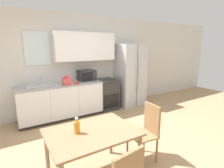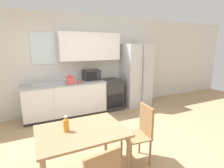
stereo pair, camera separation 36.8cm
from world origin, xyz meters
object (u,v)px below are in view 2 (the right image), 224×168
microwave (91,75)px  drink_bottle (66,125)px  coffee_mug (79,82)px  dining_chair_side (141,130)px  refrigerator (136,75)px  dining_table (81,136)px  oven_range (111,94)px

microwave → drink_bottle: bearing=-116.5°
coffee_mug → dining_chair_side: size_ratio=0.12×
refrigerator → drink_bottle: refrigerator is taller
refrigerator → dining_table: bearing=-136.0°
drink_bottle → microwave: bearing=63.5°
oven_range → coffee_mug: bearing=-166.0°
refrigerator → dining_chair_side: size_ratio=2.06×
refrigerator → microwave: (-1.41, 0.14, 0.09)m
oven_range → drink_bottle: 2.96m
refrigerator → coffee_mug: bearing=-173.4°
refrigerator → coffee_mug: refrigerator is taller
oven_range → dining_table: (-1.59, -2.39, 0.19)m
oven_range → refrigerator: (0.85, -0.04, 0.51)m
dining_table → drink_bottle: drink_bottle is taller
dining_chair_side → microwave: bearing=4.3°
refrigerator → drink_bottle: (-2.63, -2.30, -0.14)m
refrigerator → dining_chair_side: (-1.48, -2.41, -0.42)m
coffee_mug → dining_chair_side: coffee_mug is taller
dining_table → drink_bottle: bearing=164.4°
refrigerator → microwave: refrigerator is taller
microwave → dining_table: 2.73m
dining_chair_side → drink_bottle: drink_bottle is taller
coffee_mug → dining_table: 2.24m
refrigerator → coffee_mug: 1.88m
microwave → drink_bottle: (-1.22, -2.44, -0.24)m
microwave → coffee_mug: 0.58m
refrigerator → drink_bottle: size_ratio=8.78×
microwave → coffee_mug: size_ratio=4.02×
microwave → dining_chair_side: size_ratio=0.49×
dining_table → oven_range: bearing=56.4°
microwave → dining_chair_side: microwave is taller
coffee_mug → dining_table: coffee_mug is taller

